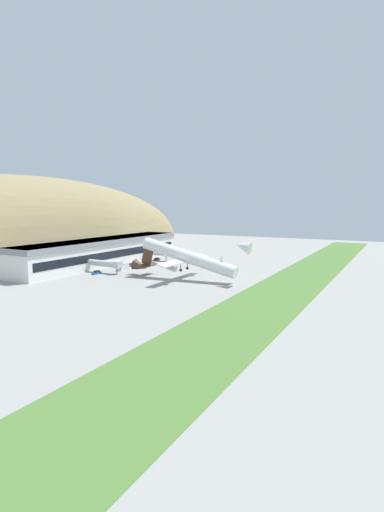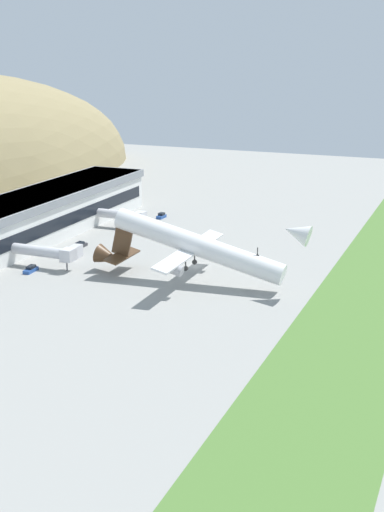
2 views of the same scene
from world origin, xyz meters
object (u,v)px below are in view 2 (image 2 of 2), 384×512
at_px(terminal_building, 29,216).
at_px(cargo_airplane, 194,246).
at_px(traffic_cone_0, 208,234).
at_px(jetway_0, 46,252).
at_px(service_car_2, 31,269).
at_px(service_car_3, 80,245).
at_px(jetway_1, 124,215).
at_px(service_car_0, 161,216).
at_px(fuel_truck, 74,253).
at_px(service_car_1, 122,226).

height_order(terminal_building, cargo_airplane, cargo_airplane).
distance_m(terminal_building, traffic_cone_0, 49.41).
relative_size(jetway_0, traffic_cone_0, 28.93).
distance_m(service_car_2, service_car_3, 22.92).
xyz_separation_m(terminal_building, service_car_2, (-23.19, -16.03, -6.33)).
distance_m(jetway_1, cargo_airplane, 53.38).
xyz_separation_m(jetway_0, service_car_3, (18.93, 2.22, -3.40)).
distance_m(terminal_building, service_car_0, 44.25).
relative_size(terminal_building, jetway_0, 6.15).
bearing_deg(fuel_truck, traffic_cone_0, -33.41).
xyz_separation_m(terminal_building, traffic_cone_0, (24.60, -42.32, -6.67)).
distance_m(jetway_0, traffic_cone_0, 50.27).
relative_size(service_car_0, service_car_1, 0.80).
xyz_separation_m(service_car_1, service_car_3, (-21.98, 0.76, -0.03)).
distance_m(cargo_airplane, fuel_truck, 36.04).
bearing_deg(service_car_2, service_car_0, -5.28).
bearing_deg(service_car_2, fuel_truck, -15.09).
bearing_deg(service_car_3, service_car_2, -179.25).
height_order(service_car_1, service_car_2, service_car_1).
relative_size(service_car_1, service_car_2, 1.03).
xyz_separation_m(jetway_1, service_car_3, (-22.43, 1.37, -3.40)).
height_order(service_car_1, fuel_truck, fuel_truck).
relative_size(jetway_1, cargo_airplane, 0.30).
bearing_deg(jetway_1, cargo_airplane, -135.29).
xyz_separation_m(jetway_0, cargo_airplane, (3.56, -36.57, 4.41)).
height_order(service_car_2, traffic_cone_0, service_car_2).
bearing_deg(jetway_1, service_car_1, 126.38).
height_order(service_car_0, service_car_2, service_car_0).
bearing_deg(terminal_building, service_car_0, -29.68).
distance_m(terminal_building, jetway_0, 26.45).
xyz_separation_m(service_car_0, traffic_cone_0, (-13.46, -20.63, -0.40)).
relative_size(terminal_building, fuel_truck, 16.47).
bearing_deg(jetway_0, service_car_2, 154.31).
relative_size(service_car_3, traffic_cone_0, 7.72).
relative_size(service_car_1, fuel_truck, 0.74).
bearing_deg(cargo_airplane, fuel_truck, 80.45).
distance_m(terminal_building, fuel_truck, 22.62).
distance_m(service_car_0, traffic_cone_0, 24.64).
xyz_separation_m(service_car_2, traffic_cone_0, (47.79, -26.30, -0.34)).
relative_size(service_car_2, traffic_cone_0, 7.79).
bearing_deg(cargo_airplane, jetway_1, 44.71).
bearing_deg(traffic_cone_0, service_car_3, 133.07).
distance_m(cargo_airplane, service_car_1, 53.87).
xyz_separation_m(service_car_0, service_car_2, (-61.25, 5.66, -0.07)).
bearing_deg(terminal_building, service_car_3, -90.99).
bearing_deg(service_car_2, jetway_0, -25.69).
relative_size(service_car_3, fuel_truck, 0.72).
relative_size(cargo_airplane, service_car_3, 11.44).
relative_size(jetway_1, service_car_2, 3.35).
bearing_deg(jetway_1, jetway_0, -178.82).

